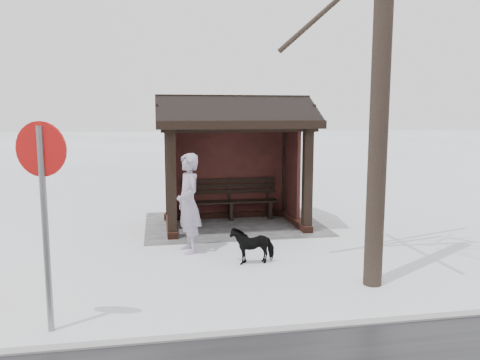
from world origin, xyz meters
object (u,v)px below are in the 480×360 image
bus_shelter (233,135)px  road_sign (43,184)px  pedestrian (189,203)px  dog (252,244)px

bus_shelter → road_sign: (3.13, 5.12, -0.33)m
road_sign → bus_shelter: bearing=-100.0°
road_sign → pedestrian: bearing=-100.8°
pedestrian → dog: (-1.08, 0.84, -0.63)m
dog → road_sign: 4.01m
bus_shelter → road_sign: size_ratio=1.39×
bus_shelter → pedestrian: bearing=59.8°
pedestrian → dog: bearing=38.4°
pedestrian → road_sign: 3.70m
pedestrian → bus_shelter: bearing=136.1°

